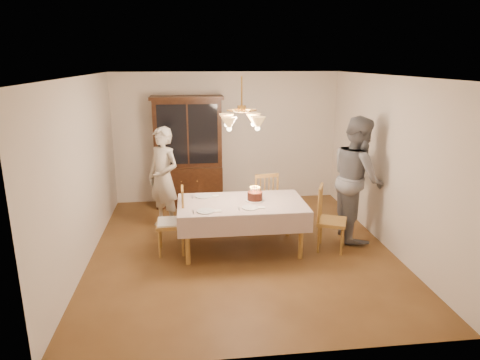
{
  "coord_description": "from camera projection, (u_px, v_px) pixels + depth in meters",
  "views": [
    {
      "loc": [
        -0.74,
        -6.03,
        2.81
      ],
      "look_at": [
        0.0,
        0.2,
        1.05
      ],
      "focal_mm": 32.0,
      "sensor_mm": 36.0,
      "label": 1
    }
  ],
  "objects": [
    {
      "name": "place_setting_far_left",
      "position": [
        205.0,
        196.0,
        6.68
      ],
      "size": [
        0.42,
        0.27,
        0.02
      ],
      "color": "white",
      "rests_on": "dining_table"
    },
    {
      "name": "chair_far_side",
      "position": [
        263.0,
        203.0,
        7.38
      ],
      "size": [
        0.49,
        0.48,
        1.0
      ],
      "color": "olive",
      "rests_on": "ground"
    },
    {
      "name": "chair_right_end",
      "position": [
        331.0,
        222.0,
        6.49
      ],
      "size": [
        0.56,
        0.57,
        1.0
      ],
      "color": "olive",
      "rests_on": "ground"
    },
    {
      "name": "adult_in_grey",
      "position": [
        357.0,
        178.0,
        6.83
      ],
      "size": [
        0.79,
        1.0,
        1.99
      ],
      "primitive_type": "imported",
      "rotation": [
        0.0,
        0.0,
        1.53
      ],
      "color": "slate",
      "rests_on": "ground"
    },
    {
      "name": "room_shell",
      "position": [
        242.0,
        148.0,
        6.18
      ],
      "size": [
        5.0,
        5.0,
        5.0
      ],
      "color": "white",
      "rests_on": "ground"
    },
    {
      "name": "place_setting_near_left",
      "position": [
        207.0,
        211.0,
        6.01
      ],
      "size": [
        0.4,
        0.25,
        0.02
      ],
      "color": "white",
      "rests_on": "dining_table"
    },
    {
      "name": "birthday_cake",
      "position": [
        255.0,
        196.0,
        6.47
      ],
      "size": [
        0.3,
        0.3,
        0.22
      ],
      "color": "white",
      "rests_on": "dining_table"
    },
    {
      "name": "chandelier",
      "position": [
        242.0,
        121.0,
        6.08
      ],
      "size": [
        0.62,
        0.62,
        0.73
      ],
      "color": "#BF8C3F",
      "rests_on": "ground"
    },
    {
      "name": "chair_left_end",
      "position": [
        171.0,
        224.0,
        6.4
      ],
      "size": [
        0.43,
        0.45,
        1.0
      ],
      "color": "olive",
      "rests_on": "ground"
    },
    {
      "name": "elderly_woman",
      "position": [
        164.0,
        178.0,
        7.27
      ],
      "size": [
        0.75,
        0.74,
        1.75
      ],
      "primitive_type": "imported",
      "rotation": [
        0.0,
        0.0,
        -0.75
      ],
      "color": "beige",
      "rests_on": "ground"
    },
    {
      "name": "ground",
      "position": [
        242.0,
        249.0,
        6.61
      ],
      "size": [
        5.0,
        5.0,
        0.0
      ],
      "primitive_type": "plane",
      "color": "#583719",
      "rests_on": "ground"
    },
    {
      "name": "place_setting_near_right",
      "position": [
        251.0,
        208.0,
        6.15
      ],
      "size": [
        0.38,
        0.24,
        0.02
      ],
      "color": "white",
      "rests_on": "dining_table"
    },
    {
      "name": "china_hutch",
      "position": [
        188.0,
        154.0,
        8.4
      ],
      "size": [
        1.38,
        0.54,
        2.16
      ],
      "color": "black",
      "rests_on": "ground"
    },
    {
      "name": "dining_table",
      "position": [
        242.0,
        207.0,
        6.43
      ],
      "size": [
        1.9,
        1.1,
        0.76
      ],
      "color": "olive",
      "rests_on": "ground"
    }
  ]
}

